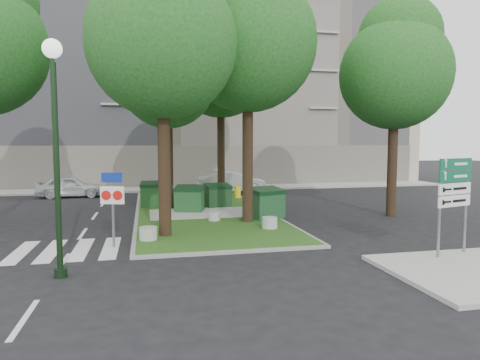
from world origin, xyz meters
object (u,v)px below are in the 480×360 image
object	(u,v)px
tree_median_near_right	(250,30)
bollard_mid	(214,216)
tree_median_far	(222,57)
tree_street_right	(396,64)
tree_median_near_left	(165,29)
street_lamp	(55,130)
directional_sign	(454,191)
traffic_sign_pole	(113,197)
dumpster_b	(189,199)
bollard_left	(148,233)
dumpster_d	(266,203)
bollard_right	(270,223)
tree_median_mid	(169,70)
car_white	(71,186)
dumpster_c	(218,195)
litter_bin	(237,192)
dumpster_a	(155,194)
car_silver	(231,182)

from	to	relation	value
tree_median_near_right	bollard_mid	world-z (taller)	tree_median_near_right
tree_median_far	tree_street_right	size ratio (longest dim) A/B	1.18
tree_median_near_left	street_lamp	world-z (taller)	tree_median_near_left
tree_median_far	directional_sign	distance (m)	16.01
tree_median_far	traffic_sign_pole	distance (m)	13.61
dumpster_b	bollard_mid	size ratio (longest dim) A/B	3.14
tree_median_far	tree_median_near_left	bearing A→B (deg)	-111.28
bollard_left	directional_sign	bearing A→B (deg)	-24.15
tree_street_right	dumpster_d	size ratio (longest dim) A/B	5.82
tree_median_far	bollard_right	size ratio (longest dim) A/B	20.07
tree_median_mid	car_white	size ratio (longest dim) A/B	2.50
bollard_right	tree_median_near_left	bearing A→B (deg)	-174.73
dumpster_c	traffic_sign_pole	size ratio (longest dim) A/B	0.55
dumpster_c	car_white	size ratio (longest dim) A/B	0.36
tree_median_mid	bollard_right	size ratio (longest dim) A/B	16.81
bollard_left	street_lamp	xyz separation A→B (m)	(-2.21, -3.30, 3.39)
directional_sign	tree_median_near_left	bearing A→B (deg)	134.26
dumpster_b	dumpster_d	world-z (taller)	dumpster_d
dumpster_c	street_lamp	size ratio (longest dim) A/B	0.24
tree_median_near_right	street_lamp	world-z (taller)	tree_median_near_right
litter_bin	traffic_sign_pole	world-z (taller)	traffic_sign_pole
tree_median_near_right	litter_bin	xyz separation A→B (m)	(1.11, 7.54, -7.51)
tree_median_far	dumpster_b	size ratio (longest dim) A/B	7.59
dumpster_d	street_lamp	world-z (taller)	street_lamp
tree_median_far	dumpster_a	distance (m)	8.91
dumpster_d	car_white	xyz separation A→B (m)	(-9.74, 10.34, -0.09)
dumpster_b	traffic_sign_pole	size ratio (longest dim) A/B	0.60
tree_street_right	car_silver	size ratio (longest dim) A/B	2.20
tree_street_right	bollard_right	world-z (taller)	tree_street_right
dumpster_b	street_lamp	distance (m)	10.44
dumpster_a	bollard_left	distance (m)	7.71
tree_median_near_left	tree_median_near_right	distance (m)	4.09
tree_median_near_left	dumpster_c	size ratio (longest dim) A/B	7.33
tree_street_right	dumpster_a	xyz separation A→B (m)	(-10.80, 4.54, -6.23)
car_white	car_silver	size ratio (longest dim) A/B	0.87
dumpster_d	traffic_sign_pole	world-z (taller)	traffic_sign_pole
tree_street_right	street_lamp	world-z (taller)	tree_street_right
dumpster_b	litter_bin	bearing A→B (deg)	70.14
dumpster_d	litter_bin	size ratio (longest dim) A/B	2.46
car_silver	directional_sign	bearing A→B (deg)	-170.48
tree_median_mid	bollard_left	bearing A→B (deg)	-99.44
tree_median_far	tree_median_mid	bearing A→B (deg)	-136.85
tree_median_far	traffic_sign_pole	size ratio (longest dim) A/B	4.57
litter_bin	tree_median_mid	bearing A→B (deg)	-143.51
tree_median_near_left	bollard_right	bearing A→B (deg)	5.27
tree_median_near_left	tree_street_right	world-z (taller)	tree_median_near_left
tree_median_far	traffic_sign_pole	xyz separation A→B (m)	(-5.49, -10.53, -6.64)
dumpster_a	car_white	size ratio (longest dim) A/B	0.37
tree_street_right	dumpster_a	size ratio (longest dim) A/B	6.74
dumpster_c	bollard_left	bearing A→B (deg)	-127.77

